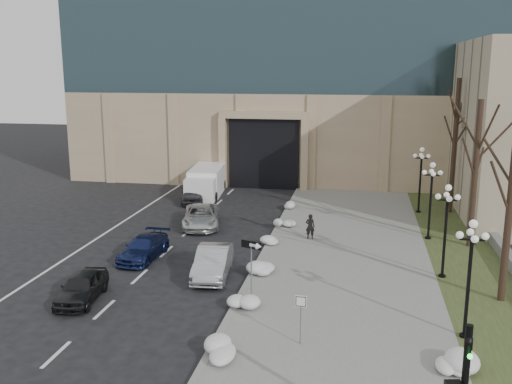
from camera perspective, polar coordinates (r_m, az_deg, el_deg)
sidewalk at (r=31.03m, az=8.87°, el=-6.89°), size 9.00×40.00×0.12m
curb at (r=31.45m, az=0.60°, el=-6.45°), size 0.30×40.00×0.14m
grass_strip at (r=31.58m, az=20.83°, el=-7.25°), size 4.00×40.00×0.10m
stone_wall at (r=33.76m, az=23.64°, el=-5.69°), size 0.50×30.00×0.70m
car_a at (r=26.90m, az=-17.03°, el=-9.06°), size 1.96×3.95×1.29m
car_b at (r=28.65m, az=-4.33°, el=-6.98°), size 2.04×4.64×1.48m
car_c at (r=31.72m, az=-11.17°, el=-5.50°), size 1.96×4.31×1.22m
car_d at (r=37.41m, az=-5.50°, el=-2.43°), size 3.34×5.32×1.37m
car_e at (r=44.09m, az=-6.35°, el=-0.16°), size 2.60×4.34×1.38m
pedestrian at (r=34.34m, az=5.44°, el=-3.45°), size 0.59×0.41×1.53m
box_truck at (r=46.52m, az=-5.00°, el=1.00°), size 3.04×7.09×2.19m
one_way_sign at (r=24.98m, az=-0.15°, el=-6.08°), size 1.02×0.53×2.81m
keep_sign at (r=21.48m, az=4.50°, el=-11.64°), size 0.44×0.06×2.04m
snow_clump_b at (r=21.30m, az=-3.26°, el=-15.44°), size 1.10×1.60×0.36m
snow_clump_c at (r=24.83m, az=-1.60°, el=-11.19°), size 1.10×1.60×0.36m
snow_clump_d at (r=28.95m, az=0.93°, el=-7.67°), size 1.10×1.60×0.36m
snow_clump_e at (r=33.00m, az=1.34°, el=-5.11°), size 1.10×1.60×0.36m
snow_clump_f at (r=36.91m, az=2.75°, el=-3.21°), size 1.10×1.60×0.36m
snow_clump_g at (r=41.29m, az=3.71°, el=-1.53°), size 1.10×1.60×0.36m
snow_clump_h at (r=21.62m, az=19.23°, el=-15.72°), size 1.10×1.60×0.36m
lamppost_a at (r=22.87m, az=20.63°, el=-6.69°), size 1.18×1.18×4.76m
lamppost_b at (r=29.02m, az=18.49°, el=-2.54°), size 1.18×1.18×4.76m
lamppost_c at (r=35.30m, az=17.11°, el=0.15°), size 1.18×1.18×4.76m
lamppost_d at (r=41.64m, az=16.15°, el=2.02°), size 1.18×1.18×4.76m
tree_mid at (r=34.24m, az=21.21°, el=3.63°), size 3.20×3.20×8.50m
tree_far at (r=41.99m, az=19.35°, el=6.14°), size 3.20×3.20×9.50m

